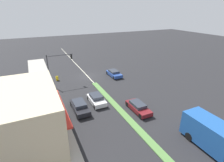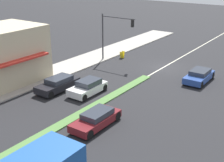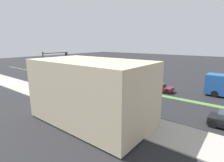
{
  "view_description": "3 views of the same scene",
  "coord_description": "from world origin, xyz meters",
  "px_view_note": "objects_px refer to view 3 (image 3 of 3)",
  "views": [
    {
      "loc": [
        9.77,
        32.63,
        12.98
      ],
      "look_at": [
        -1.91,
        7.76,
        1.54
      ],
      "focal_mm": 28.0,
      "sensor_mm": 36.0,
      "label": 1
    },
    {
      "loc": [
        -14.86,
        31.51,
        11.21
      ],
      "look_at": [
        0.32,
        9.95,
        1.29
      ],
      "focal_mm": 50.0,
      "sensor_mm": 36.0,
      "label": 2
    },
    {
      "loc": [
        21.64,
        25.68,
        7.06
      ],
      "look_at": [
        1.52,
        9.89,
        1.37
      ],
      "focal_mm": 28.0,
      "sensor_mm": 36.0,
      "label": 3
    }
  ],
  "objects_px": {
    "pedestrian": "(72,94)",
    "coupe_blue": "(102,74)",
    "sedan_dark": "(109,94)",
    "sedan_maroon": "(158,87)",
    "warning_aframe_sign": "(47,83)",
    "van_white": "(116,88)",
    "traffic_signal_main": "(52,63)"
  },
  "relations": [
    {
      "from": "traffic_signal_main",
      "to": "van_white",
      "type": "relative_size",
      "value": 1.46
    },
    {
      "from": "pedestrian",
      "to": "coupe_blue",
      "type": "height_order",
      "value": "pedestrian"
    },
    {
      "from": "traffic_signal_main",
      "to": "warning_aframe_sign",
      "type": "relative_size",
      "value": 6.69
    },
    {
      "from": "warning_aframe_sign",
      "to": "coupe_blue",
      "type": "relative_size",
      "value": 0.2
    },
    {
      "from": "sedan_maroon",
      "to": "coupe_blue",
      "type": "xyz_separation_m",
      "value": [
        -2.8,
        -13.37,
        0.02
      ]
    },
    {
      "from": "traffic_signal_main",
      "to": "warning_aframe_sign",
      "type": "bearing_deg",
      "value": -92.42
    },
    {
      "from": "traffic_signal_main",
      "to": "coupe_blue",
      "type": "height_order",
      "value": "traffic_signal_main"
    },
    {
      "from": "warning_aframe_sign",
      "to": "pedestrian",
      "type": "bearing_deg",
      "value": 74.31
    },
    {
      "from": "pedestrian",
      "to": "sedan_maroon",
      "type": "relative_size",
      "value": 0.4
    },
    {
      "from": "traffic_signal_main",
      "to": "sedan_maroon",
      "type": "relative_size",
      "value": 1.31
    },
    {
      "from": "warning_aframe_sign",
      "to": "van_white",
      "type": "xyz_separation_m",
      "value": [
        -3.84,
        11.54,
        0.21
      ]
    },
    {
      "from": "sedan_dark",
      "to": "van_white",
      "type": "xyz_separation_m",
      "value": [
        -2.8,
        -0.99,
        0.0
      ]
    },
    {
      "from": "van_white",
      "to": "coupe_blue",
      "type": "bearing_deg",
      "value": -128.83
    },
    {
      "from": "sedan_dark",
      "to": "sedan_maroon",
      "type": "xyz_separation_m",
      "value": [
        -7.2,
        3.43,
        -0.05
      ]
    },
    {
      "from": "traffic_signal_main",
      "to": "coupe_blue",
      "type": "relative_size",
      "value": 1.34
    },
    {
      "from": "sedan_maroon",
      "to": "van_white",
      "type": "relative_size",
      "value": 1.11
    },
    {
      "from": "warning_aframe_sign",
      "to": "coupe_blue",
      "type": "xyz_separation_m",
      "value": [
        -11.04,
        2.59,
        0.18
      ]
    },
    {
      "from": "warning_aframe_sign",
      "to": "van_white",
      "type": "distance_m",
      "value": 12.16
    },
    {
      "from": "van_white",
      "to": "sedan_maroon",
      "type": "bearing_deg",
      "value": 134.87
    },
    {
      "from": "sedan_dark",
      "to": "sedan_maroon",
      "type": "distance_m",
      "value": 7.98
    },
    {
      "from": "traffic_signal_main",
      "to": "sedan_dark",
      "type": "relative_size",
      "value": 1.27
    },
    {
      "from": "traffic_signal_main",
      "to": "warning_aframe_sign",
      "type": "distance_m",
      "value": 4.04
    },
    {
      "from": "pedestrian",
      "to": "warning_aframe_sign",
      "type": "bearing_deg",
      "value": -105.69
    },
    {
      "from": "pedestrian",
      "to": "van_white",
      "type": "height_order",
      "value": "pedestrian"
    },
    {
      "from": "pedestrian",
      "to": "van_white",
      "type": "xyz_separation_m",
      "value": [
        -6.62,
        1.62,
        -0.38
      ]
    },
    {
      "from": "sedan_dark",
      "to": "van_white",
      "type": "relative_size",
      "value": 1.15
    },
    {
      "from": "pedestrian",
      "to": "sedan_dark",
      "type": "height_order",
      "value": "pedestrian"
    },
    {
      "from": "van_white",
      "to": "coupe_blue",
      "type": "height_order",
      "value": "van_white"
    },
    {
      "from": "warning_aframe_sign",
      "to": "sedan_dark",
      "type": "xyz_separation_m",
      "value": [
        -1.04,
        12.52,
        0.2
      ]
    },
    {
      "from": "pedestrian",
      "to": "sedan_maroon",
      "type": "bearing_deg",
      "value": 151.3
    },
    {
      "from": "traffic_signal_main",
      "to": "pedestrian",
      "type": "bearing_deg",
      "value": 71.06
    },
    {
      "from": "traffic_signal_main",
      "to": "warning_aframe_sign",
      "type": "height_order",
      "value": "traffic_signal_main"
    }
  ]
}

